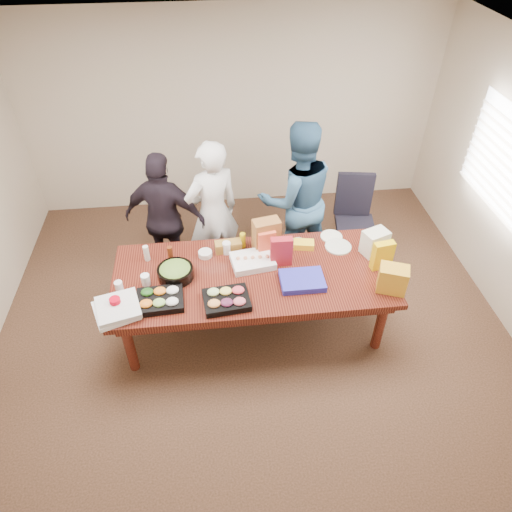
{
  "coord_description": "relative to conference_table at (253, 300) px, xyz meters",
  "views": [
    {
      "loc": [
        -0.35,
        -3.43,
        3.92
      ],
      "look_at": [
        0.04,
        0.1,
        0.89
      ],
      "focal_mm": 32.7,
      "sensor_mm": 36.0,
      "label": 1
    }
  ],
  "objects": [
    {
      "name": "floor",
      "position": [
        0.0,
        0.0,
        -0.39
      ],
      "size": [
        5.5,
        5.0,
        0.02
      ],
      "primitive_type": "cube",
      "color": "#47301E",
      "rests_on": "ground"
    },
    {
      "name": "ceiling",
      "position": [
        0.0,
        0.0,
        2.33
      ],
      "size": [
        5.5,
        5.0,
        0.02
      ],
      "primitive_type": "cube",
      "color": "white",
      "rests_on": "wall_back"
    },
    {
      "name": "wall_back",
      "position": [
        0.0,
        2.5,
        0.98
      ],
      "size": [
        5.5,
        0.04,
        2.7
      ],
      "primitive_type": "cube",
      "color": "beige",
      "rests_on": "floor"
    },
    {
      "name": "window_panel",
      "position": [
        2.72,
        0.6,
        1.12
      ],
      "size": [
        0.03,
        1.4,
        1.1
      ],
      "primitive_type": "cube",
      "color": "white",
      "rests_on": "wall_right"
    },
    {
      "name": "window_blinds",
      "position": [
        2.68,
        0.6,
        1.12
      ],
      "size": [
        0.04,
        1.36,
        1.0
      ],
      "primitive_type": "cube",
      "color": "beige",
      "rests_on": "wall_right"
    },
    {
      "name": "conference_table",
      "position": [
        0.0,
        0.0,
        0.0
      ],
      "size": [
        2.8,
        1.2,
        0.75
      ],
      "primitive_type": "cube",
      "color": "#4C1C0F",
      "rests_on": "floor"
    },
    {
      "name": "office_chair",
      "position": [
        1.37,
        1.0,
        0.15
      ],
      "size": [
        0.62,
        0.62,
        1.05
      ],
      "primitive_type": "cube",
      "rotation": [
        0.0,
        0.0,
        -0.16
      ],
      "color": "black",
      "rests_on": "floor"
    },
    {
      "name": "person_center",
      "position": [
        -0.35,
        0.91,
        0.51
      ],
      "size": [
        0.76,
        0.65,
        1.76
      ],
      "primitive_type": "imported",
      "rotation": [
        0.0,
        0.0,
        3.57
      ],
      "color": "silver",
      "rests_on": "floor"
    },
    {
      "name": "person_right",
      "position": [
        0.62,
        1.0,
        0.56
      ],
      "size": [
        1.0,
        0.82,
        1.88
      ],
      "primitive_type": "imported",
      "rotation": [
        0.0,
        0.0,
        3.27
      ],
      "color": "#2C5272",
      "rests_on": "floor"
    },
    {
      "name": "person_left",
      "position": [
        -0.89,
        0.95,
        0.44
      ],
      "size": [
        1.03,
        0.66,
        1.63
      ],
      "primitive_type": "imported",
      "rotation": [
        0.0,
        0.0,
        2.85
      ],
      "color": "black",
      "rests_on": "floor"
    },
    {
      "name": "veggie_tray",
      "position": [
        -0.9,
        -0.3,
        0.41
      ],
      "size": [
        0.45,
        0.36,
        0.07
      ],
      "primitive_type": "cube",
      "rotation": [
        0.0,
        0.0,
        0.06
      ],
      "color": "black",
      "rests_on": "conference_table"
    },
    {
      "name": "fruit_tray",
      "position": [
        -0.29,
        -0.37,
        0.41
      ],
      "size": [
        0.46,
        0.37,
        0.06
      ],
      "primitive_type": "cube",
      "rotation": [
        0.0,
        0.0,
        0.1
      ],
      "color": "black",
      "rests_on": "conference_table"
    },
    {
      "name": "sheet_cake",
      "position": [
        0.02,
        0.15,
        0.41
      ],
      "size": [
        0.47,
        0.38,
        0.07
      ],
      "primitive_type": "cube",
      "rotation": [
        0.0,
        0.0,
        0.15
      ],
      "color": "white",
      "rests_on": "conference_table"
    },
    {
      "name": "salad_bowl",
      "position": [
        -0.76,
        0.03,
        0.43
      ],
      "size": [
        0.43,
        0.43,
        0.12
      ],
      "primitive_type": "cylinder",
      "rotation": [
        0.0,
        0.0,
        -0.22
      ],
      "color": "black",
      "rests_on": "conference_table"
    },
    {
      "name": "chip_bag_blue",
      "position": [
        0.47,
        -0.19,
        0.41
      ],
      "size": [
        0.43,
        0.32,
        0.06
      ],
      "primitive_type": "cube",
      "rotation": [
        0.0,
        0.0,
        -0.0
      ],
      "color": "#2B2BB1",
      "rests_on": "conference_table"
    },
    {
      "name": "chip_bag_red",
      "position": [
        0.3,
        0.12,
        0.53
      ],
      "size": [
        0.22,
        0.1,
        0.32
      ],
      "primitive_type": "cube",
      "rotation": [
        0.0,
        0.0,
        -0.02
      ],
      "color": "#A71D27",
      "rests_on": "conference_table"
    },
    {
      "name": "chip_bag_yellow",
      "position": [
        1.3,
        -0.05,
        0.53
      ],
      "size": [
        0.22,
        0.12,
        0.31
      ],
      "primitive_type": "cube",
      "rotation": [
        0.0,
        0.0,
        0.16
      ],
      "color": "yellow",
      "rests_on": "conference_table"
    },
    {
      "name": "chip_bag_orange",
      "position": [
        0.17,
        0.29,
        0.52
      ],
      "size": [
        0.2,
        0.11,
        0.29
      ],
      "primitive_type": "cube",
      "rotation": [
        0.0,
        0.0,
        0.15
      ],
      "color": "#E85532",
      "rests_on": "conference_table"
    },
    {
      "name": "mayo_jar",
      "position": [
        -0.24,
        0.35,
        0.44
      ],
      "size": [
        0.1,
        0.1,
        0.14
      ],
      "primitive_type": "cylinder",
      "rotation": [
        0.0,
        0.0,
        0.11
      ],
      "color": "white",
      "rests_on": "conference_table"
    },
    {
      "name": "mustard_bottle",
      "position": [
        -0.06,
        0.44,
        0.46
      ],
      "size": [
        0.07,
        0.07,
        0.17
      ],
      "primitive_type": "cylinder",
      "rotation": [
        0.0,
        0.0,
        -0.23
      ],
      "color": "#DBBF0E",
      "rests_on": "conference_table"
    },
    {
      "name": "dressing_bottle",
      "position": [
        -0.82,
        0.29,
        0.46
      ],
      "size": [
        0.07,
        0.07,
        0.18
      ],
      "primitive_type": "cylinder",
      "rotation": [
        0.0,
        0.0,
        -0.21
      ],
      "color": "#5A220D",
      "rests_on": "conference_table"
    },
    {
      "name": "ranch_bottle",
      "position": [
        -1.06,
        0.33,
        0.46
      ],
      "size": [
        0.06,
        0.06,
        0.17
      ],
      "primitive_type": "cylinder",
      "rotation": [
        0.0,
        0.0,
        -0.0
      ],
      "color": "silver",
      "rests_on": "conference_table"
    },
    {
      "name": "banana_bunch",
      "position": [
        0.59,
        0.35,
        0.41
      ],
      "size": [
        0.24,
        0.16,
        0.07
      ],
      "primitive_type": "cube",
      "rotation": [
        0.0,
        0.0,
        -0.19
      ],
      "color": "yellow",
      "rests_on": "conference_table"
    },
    {
      "name": "bread_loaf",
      "position": [
        -0.22,
        0.39,
        0.43
      ],
      "size": [
        0.29,
        0.15,
        0.11
      ],
      "primitive_type": "cube",
      "rotation": [
        0.0,
        0.0,
        0.09
      ],
      "color": "olive",
      "rests_on": "conference_table"
    },
    {
      "name": "kraft_bag",
      "position": [
        0.19,
        0.38,
        0.56
      ],
      "size": [
        0.3,
        0.21,
        0.36
      ],
      "primitive_type": "cube",
      "rotation": [
        0.0,
        0.0,
        0.2
      ],
      "color": "#915A2B",
      "rests_on": "conference_table"
    },
    {
      "name": "red_cup",
      "position": [
        -1.3,
        -0.34,
        0.44
      ],
      "size": [
        0.12,
        0.12,
        0.13
      ],
      "primitive_type": "cylinder",
      "rotation": [
        0.0,
        0.0,
        -0.19
      ],
      "color": "#C10017",
      "rests_on": "conference_table"
    },
    {
      "name": "clear_cup_a",
      "position": [
        -1.3,
        -0.1,
        0.43
      ],
      "size": [
        0.1,
        0.1,
        0.11
      ],
      "primitive_type": "cylinder",
      "rotation": [
        0.0,
        0.0,
        -0.29
      ],
      "color": "white",
      "rests_on": "conference_table"
    },
    {
      "name": "clear_cup_b",
      "position": [
        -1.05,
        -0.04,
        0.43
      ],
      "size": [
        0.11,
        0.11,
        0.12
      ],
      "primitive_type": "cylinder",
      "rotation": [
        0.0,
        0.0,
        0.34
      ],
      "color": "white",
      "rests_on": "conference_table"
    },
    {
      "name": "pizza_box_lower",
      "position": [
        -1.3,
        -0.39,
        0.4
      ],
      "size": [
        0.48,
        0.48,
        0.04
      ],
      "primitive_type": "cube",
      "rotation": [
        0.0,
        0.0,
        0.34
      ],
      "color": "white",
      "rests_on": "conference_table"
    },
    {
      "name": "pizza_box_upper",
      "position": [
        -1.28,
        -0.39,
        0.44
      ],
      "size": [
        0.46,
        0.46,
        0.04
      ],
      "primitive_type": "cube",
      "rotation": [
        0.0,
        0.0,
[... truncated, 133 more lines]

